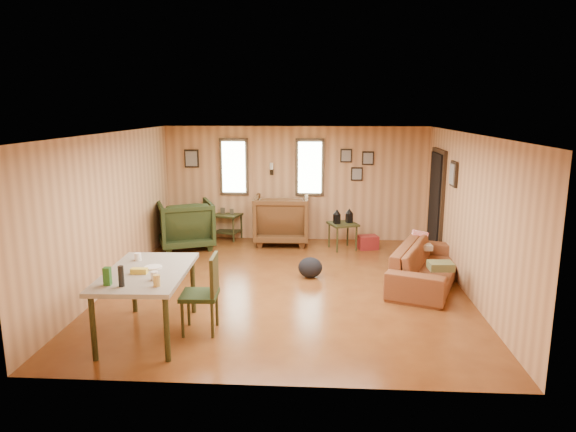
{
  "coord_description": "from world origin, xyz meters",
  "views": [
    {
      "loc": [
        0.5,
        -7.73,
        2.78
      ],
      "look_at": [
        0.0,
        0.4,
        1.05
      ],
      "focal_mm": 32.0,
      "sensor_mm": 36.0,
      "label": 1
    }
  ],
  "objects_px": {
    "recliner_green": "(185,222)",
    "side_table": "(343,222)",
    "sofa": "(427,258)",
    "dining_table": "(146,277)",
    "recliner_brown": "(282,216)",
    "end_table": "(228,222)"
  },
  "relations": [
    {
      "from": "sofa",
      "to": "end_table",
      "type": "bearing_deg",
      "value": 75.64
    },
    {
      "from": "end_table",
      "to": "dining_table",
      "type": "xyz_separation_m",
      "value": [
        -0.16,
        -4.75,
        0.37
      ]
    },
    {
      "from": "recliner_brown",
      "to": "sofa",
      "type": "bearing_deg",
      "value": 134.76
    },
    {
      "from": "recliner_brown",
      "to": "side_table",
      "type": "bearing_deg",
      "value": 160.49
    },
    {
      "from": "end_table",
      "to": "dining_table",
      "type": "bearing_deg",
      "value": -91.87
    },
    {
      "from": "recliner_green",
      "to": "side_table",
      "type": "xyz_separation_m",
      "value": [
        3.15,
        0.09,
        0.03
      ]
    },
    {
      "from": "end_table",
      "to": "side_table",
      "type": "distance_m",
      "value": 2.51
    },
    {
      "from": "recliner_green",
      "to": "sofa",
      "type": "bearing_deg",
      "value": 134.12
    },
    {
      "from": "recliner_green",
      "to": "side_table",
      "type": "relative_size",
      "value": 1.29
    },
    {
      "from": "recliner_green",
      "to": "end_table",
      "type": "height_order",
      "value": "recliner_green"
    },
    {
      "from": "sofa",
      "to": "end_table",
      "type": "xyz_separation_m",
      "value": [
        -3.68,
        2.63,
        -0.04
      ]
    },
    {
      "from": "recliner_green",
      "to": "side_table",
      "type": "distance_m",
      "value": 3.15
    },
    {
      "from": "sofa",
      "to": "dining_table",
      "type": "distance_m",
      "value": 4.39
    },
    {
      "from": "sofa",
      "to": "recliner_brown",
      "type": "bearing_deg",
      "value": 67.34
    },
    {
      "from": "recliner_green",
      "to": "side_table",
      "type": "height_order",
      "value": "recliner_green"
    },
    {
      "from": "side_table",
      "to": "dining_table",
      "type": "distance_m",
      "value": 4.86
    },
    {
      "from": "end_table",
      "to": "side_table",
      "type": "height_order",
      "value": "side_table"
    },
    {
      "from": "end_table",
      "to": "side_table",
      "type": "bearing_deg",
      "value": -14.66
    },
    {
      "from": "recliner_green",
      "to": "dining_table",
      "type": "bearing_deg",
      "value": 75.66
    },
    {
      "from": "recliner_green",
      "to": "dining_table",
      "type": "height_order",
      "value": "dining_table"
    },
    {
      "from": "sofa",
      "to": "side_table",
      "type": "relative_size",
      "value": 2.65
    },
    {
      "from": "sofa",
      "to": "dining_table",
      "type": "height_order",
      "value": "dining_table"
    }
  ]
}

